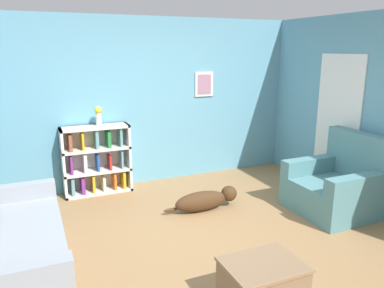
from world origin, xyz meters
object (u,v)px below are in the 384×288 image
(bookshelf, at_px, (96,161))
(vase, at_px, (98,115))
(dog, at_px, (206,200))
(coffee_table, at_px, (262,283))
(couch, at_px, (7,249))
(recliner_chair, at_px, (338,186))

(bookshelf, xyz_separation_m, vase, (0.07, -0.02, 0.69))
(dog, height_order, vase, vase)
(bookshelf, height_order, coffee_table, bookshelf)
(dog, bearing_deg, couch, -163.38)
(bookshelf, distance_m, vase, 0.69)
(couch, xyz_separation_m, dog, (2.37, 0.71, -0.19))
(couch, distance_m, recliner_chair, 3.98)
(couch, xyz_separation_m, recliner_chair, (3.98, -0.01, 0.02))
(bookshelf, distance_m, dog, 1.78)
(couch, distance_m, dog, 2.48)
(recliner_chair, distance_m, coffee_table, 2.38)
(bookshelf, relative_size, coffee_table, 1.58)
(bookshelf, height_order, recliner_chair, recliner_chair)
(couch, height_order, coffee_table, couch)
(dog, bearing_deg, recliner_chair, -24.05)
(recliner_chair, bearing_deg, coffee_table, -148.47)
(recliner_chair, distance_m, dog, 1.77)
(couch, bearing_deg, vase, 57.70)
(coffee_table, bearing_deg, vase, 102.84)
(vase, bearing_deg, couch, -122.30)
(vase, bearing_deg, dog, -47.00)
(bookshelf, xyz_separation_m, recliner_chair, (2.82, -1.97, -0.15))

